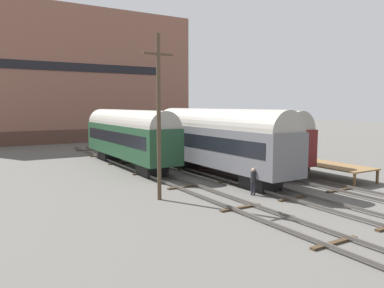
# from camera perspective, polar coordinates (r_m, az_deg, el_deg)

# --- Properties ---
(ground_plane) EXTENTS (200.00, 200.00, 0.00)m
(ground_plane) POSITION_cam_1_polar(r_m,az_deg,el_deg) (25.31, 10.52, -6.76)
(ground_plane) COLOR #56544F
(track_left) EXTENTS (2.60, 60.00, 0.26)m
(track_left) POSITION_cam_1_polar(r_m,az_deg,el_deg) (22.83, 2.70, -7.70)
(track_left) COLOR #4C4742
(track_left) RESTS_ON ground
(track_middle) EXTENTS (2.60, 60.00, 0.26)m
(track_middle) POSITION_cam_1_polar(r_m,az_deg,el_deg) (25.28, 10.53, -6.45)
(track_middle) COLOR #4C4742
(track_middle) RESTS_ON ground
(track_right) EXTENTS (2.60, 60.00, 0.26)m
(track_right) POSITION_cam_1_polar(r_m,az_deg,el_deg) (28.13, 16.84, -5.34)
(track_right) COLOR #4C4742
(track_right) RESTS_ON ground
(train_car_green) EXTENTS (2.85, 15.58, 5.11)m
(train_car_green) POSITION_cam_1_polar(r_m,az_deg,el_deg) (34.17, -9.76, 1.49)
(train_car_green) COLOR black
(train_car_green) RESTS_ON ground
(train_car_grey) EXTENTS (2.97, 15.39, 5.25)m
(train_car_grey) POSITION_cam_1_polar(r_m,az_deg,el_deg) (28.83, 3.89, 0.88)
(train_car_grey) COLOR black
(train_car_grey) RESTS_ON ground
(train_car_maroon) EXTENTS (2.96, 16.15, 5.12)m
(train_car_maroon) POSITION_cam_1_polar(r_m,az_deg,el_deg) (33.82, 6.51, 1.48)
(train_car_maroon) COLOR black
(train_car_maroon) RESTS_ON ground
(station_platform) EXTENTS (2.86, 12.62, 1.08)m
(station_platform) POSITION_cam_1_polar(r_m,az_deg,el_deg) (32.13, 15.92, -2.38)
(station_platform) COLOR brown
(station_platform) RESTS_ON ground
(bench) EXTENTS (1.40, 0.40, 0.91)m
(bench) POSITION_cam_1_polar(r_m,az_deg,el_deg) (32.16, 14.68, -1.31)
(bench) COLOR brown
(bench) RESTS_ON station_platform
(person_worker) EXTENTS (0.32, 0.32, 1.68)m
(person_worker) POSITION_cam_1_polar(r_m,az_deg,el_deg) (23.36, 9.31, -5.28)
(person_worker) COLOR #282833
(person_worker) RESTS_ON ground
(utility_pole) EXTENTS (1.80, 0.24, 9.54)m
(utility_pole) POSITION_cam_1_polar(r_m,az_deg,el_deg) (21.60, -5.09, 4.35)
(utility_pole) COLOR #473828
(utility_pole) RESTS_ON ground
(warehouse_building) EXTENTS (36.03, 10.28, 19.88)m
(warehouse_building) POSITION_cam_1_polar(r_m,az_deg,el_deg) (62.23, -17.71, 9.74)
(warehouse_building) COLOR #4F342A
(warehouse_building) RESTS_ON ground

